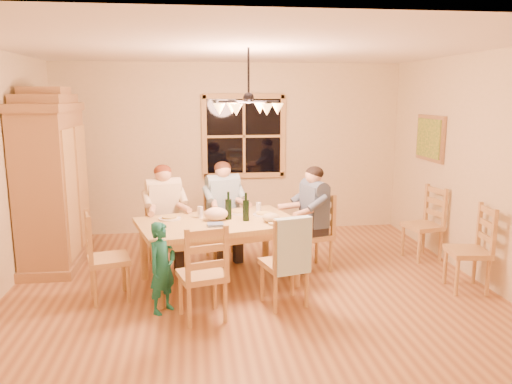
{
  "coord_description": "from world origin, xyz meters",
  "views": [
    {
      "loc": [
        -0.62,
        -5.49,
        2.2
      ],
      "look_at": [
        0.09,
        0.1,
        1.1
      ],
      "focal_mm": 35.0,
      "sensor_mm": 36.0,
      "label": 1
    }
  ],
  "objects": [
    {
      "name": "floor",
      "position": [
        0.0,
        0.0,
        0.0
      ],
      "size": [
        5.5,
        5.5,
        0.0
      ],
      "primitive_type": "plane",
      "color": "#975E37",
      "rests_on": "ground"
    },
    {
      "name": "ceiling",
      "position": [
        0.0,
        0.0,
        2.7
      ],
      "size": [
        5.5,
        5.0,
        0.02
      ],
      "primitive_type": "cube",
      "color": "white",
      "rests_on": "wall_back"
    },
    {
      "name": "wall_back",
      "position": [
        0.0,
        2.5,
        1.35
      ],
      "size": [
        5.5,
        0.02,
        2.7
      ],
      "primitive_type": "cube",
      "color": "beige",
      "rests_on": "floor"
    },
    {
      "name": "wall_right",
      "position": [
        2.75,
        0.0,
        1.35
      ],
      "size": [
        0.02,
        5.0,
        2.7
      ],
      "primitive_type": "cube",
      "color": "beige",
      "rests_on": "floor"
    },
    {
      "name": "window",
      "position": [
        0.2,
        2.47,
        1.55
      ],
      "size": [
        1.3,
        0.06,
        1.3
      ],
      "color": "black",
      "rests_on": "wall_back"
    },
    {
      "name": "painting",
      "position": [
        2.71,
        1.2,
        1.6
      ],
      "size": [
        0.06,
        0.78,
        0.64
      ],
      "color": "#956740",
      "rests_on": "wall_right"
    },
    {
      "name": "chandelier",
      "position": [
        -0.0,
        0.0,
        2.08
      ],
      "size": [
        0.77,
        0.68,
        0.71
      ],
      "color": "black",
      "rests_on": "ceiling"
    },
    {
      "name": "armoire",
      "position": [
        -2.42,
        1.11,
        1.06
      ],
      "size": [
        0.66,
        1.4,
        2.3
      ],
      "color": "#956740",
      "rests_on": "floor"
    },
    {
      "name": "dining_table",
      "position": [
        -0.34,
        0.15,
        0.66
      ],
      "size": [
        2.02,
        1.53,
        0.76
      ],
      "rotation": [
        0.0,
        0.0,
        0.26
      ],
      "color": "#A9884B",
      "rests_on": "floor"
    },
    {
      "name": "chair_far_left",
      "position": [
        -1.0,
        0.85,
        0.3
      ],
      "size": [
        0.53,
        0.52,
        0.99
      ],
      "rotation": [
        0.0,
        0.0,
        3.41
      ],
      "color": "tan",
      "rests_on": "floor"
    },
    {
      "name": "chair_far_right",
      "position": [
        -0.23,
        1.06,
        0.3
      ],
      "size": [
        0.53,
        0.52,
        0.99
      ],
      "rotation": [
        0.0,
        0.0,
        3.41
      ],
      "color": "tan",
      "rests_on": "floor"
    },
    {
      "name": "chair_near_left",
      "position": [
        -0.56,
        -0.79,
        0.3
      ],
      "size": [
        0.53,
        0.52,
        0.99
      ],
      "rotation": [
        0.0,
        0.0,
        0.26
      ],
      "color": "tan",
      "rests_on": "floor"
    },
    {
      "name": "chair_near_right",
      "position": [
        0.31,
        -0.55,
        0.3
      ],
      "size": [
        0.53,
        0.52,
        0.99
      ],
      "rotation": [
        0.0,
        0.0,
        0.26
      ],
      "color": "tan",
      "rests_on": "floor"
    },
    {
      "name": "chair_end_left",
      "position": [
        -1.55,
        -0.18,
        0.3
      ],
      "size": [
        0.52,
        0.53,
        0.99
      ],
      "rotation": [
        0.0,
        0.0,
        -1.31
      ],
      "color": "tan",
      "rests_on": "floor"
    },
    {
      "name": "chair_end_right",
      "position": [
        0.86,
        0.48,
        0.3
      ],
      "size": [
        0.52,
        0.53,
        0.99
      ],
      "rotation": [
        0.0,
        0.0,
        1.83
      ],
      "color": "tan",
      "rests_on": "floor"
    },
    {
      "name": "adult_woman",
      "position": [
        -1.0,
        0.85,
        0.84
      ],
      "size": [
        0.48,
        0.5,
        0.87
      ],
      "rotation": [
        0.0,
        0.0,
        3.41
      ],
      "color": "beige",
      "rests_on": "floor"
    },
    {
      "name": "adult_plaid_man",
      "position": [
        -0.23,
        1.06,
        0.84
      ],
      "size": [
        0.48,
        0.5,
        0.87
      ],
      "rotation": [
        0.0,
        0.0,
        3.41
      ],
      "color": "teal",
      "rests_on": "floor"
    },
    {
      "name": "adult_slate_man",
      "position": [
        0.86,
        0.48,
        0.84
      ],
      "size": [
        0.5,
        0.48,
        0.87
      ],
      "rotation": [
        0.0,
        0.0,
        1.83
      ],
      "color": "#43536C",
      "rests_on": "floor"
    },
    {
      "name": "towel",
      "position": [
        0.36,
        -0.74,
        0.7
      ],
      "size": [
        0.39,
        0.2,
        0.58
      ],
      "primitive_type": "cube",
      "rotation": [
        0.0,
        0.0,
        0.26
      ],
      "color": "#B3E2F2",
      "rests_on": "chair_near_right"
    },
    {
      "name": "wine_bottle_a",
      "position": [
        -0.22,
        0.22,
        0.93
      ],
      "size": [
        0.08,
        0.08,
        0.33
      ],
      "primitive_type": "cylinder",
      "color": "black",
      "rests_on": "dining_table"
    },
    {
      "name": "wine_bottle_b",
      "position": [
        -0.02,
        0.12,
        0.93
      ],
      "size": [
        0.08,
        0.08,
        0.33
      ],
      "primitive_type": "cylinder",
      "color": "black",
      "rests_on": "dining_table"
    },
    {
      "name": "plate_woman",
      "position": [
        -0.91,
        0.3,
        0.77
      ],
      "size": [
        0.26,
        0.26,
        0.02
      ],
      "primitive_type": "cylinder",
      "color": "white",
      "rests_on": "dining_table"
    },
    {
      "name": "plate_plaid",
      "position": [
        -0.08,
        0.5,
        0.77
      ],
      "size": [
        0.26,
        0.26,
        0.02
      ],
      "primitive_type": "cylinder",
      "color": "white",
      "rests_on": "dining_table"
    },
    {
      "name": "plate_slate",
      "position": [
        0.22,
        0.35,
        0.77
      ],
      "size": [
        0.26,
        0.26,
        0.02
      ],
      "primitive_type": "cylinder",
      "color": "white",
      "rests_on": "dining_table"
    },
    {
      "name": "wine_glass_a",
      "position": [
        -0.55,
        0.32,
        0.83
      ],
      "size": [
        0.06,
        0.06,
        0.14
      ],
      "primitive_type": "cylinder",
      "color": "silver",
      "rests_on": "dining_table"
    },
    {
      "name": "wine_glass_b",
      "position": [
        0.17,
        0.46,
        0.83
      ],
      "size": [
        0.06,
        0.06,
        0.14
      ],
      "primitive_type": "cylinder",
      "color": "silver",
      "rests_on": "dining_table"
    },
    {
      "name": "cap",
      "position": [
        0.26,
        0.02,
        0.82
      ],
      "size": [
        0.2,
        0.2,
        0.11
      ],
      "primitive_type": "ellipsoid",
      "color": "tan",
      "rests_on": "dining_table"
    },
    {
      "name": "napkin",
      "position": [
        -0.39,
        -0.07,
        0.78
      ],
      "size": [
        0.21,
        0.18,
        0.03
      ],
      "primitive_type": "cube",
      "rotation": [
        0.0,
        0.0,
        0.26
      ],
      "color": "slate",
      "rests_on": "dining_table"
    },
    {
      "name": "cloth_bundle",
      "position": [
        -0.37,
        0.18,
        0.84
      ],
      "size": [
        0.28,
        0.22,
        0.15
      ],
      "primitive_type": "ellipsoid",
      "color": "#C9AD91",
      "rests_on": "dining_table"
    },
    {
      "name": "child",
      "position": [
        -0.95,
        -0.58,
        0.48
      ],
      "size": [
        0.4,
        0.41,
        0.95
      ],
      "primitive_type": "imported",
      "rotation": [
        0.0,
        0.0,
        0.87
      ],
      "color": "#186C61",
      "rests_on": "floor"
    },
    {
      "name": "chair_spare_front",
      "position": [
        2.45,
        -0.42,
        0.3
      ],
      "size": [
        0.48,
        0.49,
        0.99
      ],
      "rotation": [
        0.0,
        0.0,
        1.43
      ],
      "color": "tan",
      "rests_on": "floor"
    },
    {
      "name": "chair_spare_back",
      "position": [
        2.45,
        0.72,
        0.3
      ],
      "size": [
        0.5,
        0.52,
        0.99
      ],
      "rotation": [
        0.0,
        0.0,
        1.77
      ],
      "color": "tan",
      "rests_on": "floor"
    }
  ]
}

